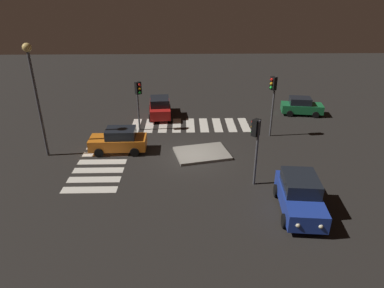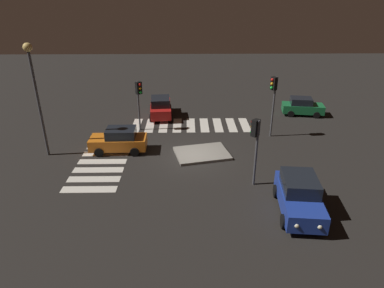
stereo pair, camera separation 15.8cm
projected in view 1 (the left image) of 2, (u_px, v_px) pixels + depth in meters
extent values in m
plane|color=black|center=(192.00, 157.00, 23.27)|extent=(80.00, 80.00, 0.00)
cube|color=gray|center=(202.00, 153.00, 23.60)|extent=(4.13, 3.45, 0.18)
cube|color=#1E389E|center=(299.00, 199.00, 17.33)|extent=(2.30, 4.51, 0.89)
cube|color=black|center=(300.00, 183.00, 17.23)|extent=(1.92, 2.39, 0.72)
cylinder|color=black|center=(324.00, 223.00, 16.22)|extent=(0.32, 0.72, 0.70)
cylinder|color=black|center=(285.00, 221.00, 16.35)|extent=(0.32, 0.72, 0.70)
cylinder|color=black|center=(310.00, 192.00, 18.65)|extent=(0.32, 0.72, 0.70)
cylinder|color=black|center=(277.00, 191.00, 18.78)|extent=(0.32, 0.72, 0.70)
sphere|color=#F2EABF|center=(321.00, 226.00, 15.37)|extent=(0.23, 0.23, 0.23)
sphere|color=#F2EABF|center=(298.00, 225.00, 15.44)|extent=(0.23, 0.23, 0.23)
cube|color=#196B38|center=(302.00, 108.00, 30.86)|extent=(3.83, 2.10, 0.74)
cube|color=black|center=(300.00, 101.00, 30.60)|extent=(2.06, 1.69, 0.60)
cylinder|color=black|center=(312.00, 109.00, 31.55)|extent=(0.61, 0.30, 0.58)
cylinder|color=black|center=(316.00, 115.00, 30.18)|extent=(0.61, 0.30, 0.58)
cylinder|color=black|center=(288.00, 108.00, 31.82)|extent=(0.61, 0.30, 0.58)
cylinder|color=black|center=(290.00, 114.00, 30.45)|extent=(0.61, 0.30, 0.58)
sphere|color=#F2EABF|center=(321.00, 107.00, 31.03)|extent=(0.19, 0.19, 0.19)
sphere|color=#F2EABF|center=(323.00, 110.00, 30.26)|extent=(0.19, 0.19, 0.19)
cube|color=red|center=(160.00, 109.00, 30.37)|extent=(2.07, 4.24, 0.84)
cube|color=black|center=(160.00, 102.00, 29.82)|extent=(1.76, 2.22, 0.68)
cylinder|color=black|center=(151.00, 109.00, 31.60)|extent=(0.29, 0.68, 0.66)
cylinder|color=black|center=(169.00, 108.00, 31.76)|extent=(0.29, 0.68, 0.66)
cylinder|color=black|center=(150.00, 118.00, 29.30)|extent=(0.29, 0.68, 0.66)
cylinder|color=black|center=(170.00, 117.00, 29.45)|extent=(0.29, 0.68, 0.66)
sphere|color=#F2EABF|center=(155.00, 102.00, 32.15)|extent=(0.22, 0.22, 0.22)
sphere|color=#F2EABF|center=(165.00, 102.00, 32.23)|extent=(0.22, 0.22, 0.22)
cube|color=orange|center=(118.00, 143.00, 23.82)|extent=(3.94, 1.74, 0.80)
cube|color=black|center=(121.00, 133.00, 23.52)|extent=(2.03, 1.56, 0.65)
cylinder|color=black|center=(99.00, 153.00, 23.18)|extent=(0.63, 0.24, 0.63)
cylinder|color=black|center=(104.00, 143.00, 24.67)|extent=(0.63, 0.24, 0.63)
cylinder|color=black|center=(135.00, 152.00, 23.26)|extent=(0.63, 0.24, 0.63)
cylinder|color=black|center=(137.00, 142.00, 24.76)|extent=(0.63, 0.24, 0.63)
sphere|color=#F2EABF|center=(89.00, 146.00, 23.33)|extent=(0.21, 0.21, 0.21)
sphere|color=#F2EABF|center=(92.00, 140.00, 24.17)|extent=(0.21, 0.21, 0.21)
cylinder|color=#47474C|center=(256.00, 154.00, 19.24)|extent=(0.14, 0.14, 4.04)
cube|color=black|center=(256.00, 128.00, 18.70)|extent=(0.54, 0.54, 0.96)
sphere|color=red|center=(253.00, 122.00, 18.70)|extent=(0.22, 0.22, 0.22)
sphere|color=orange|center=(253.00, 127.00, 18.83)|extent=(0.22, 0.22, 0.22)
sphere|color=green|center=(252.00, 132.00, 18.95)|extent=(0.22, 0.22, 0.22)
cylinder|color=#47474C|center=(273.00, 107.00, 25.63)|extent=(0.14, 0.14, 4.72)
cube|color=black|center=(273.00, 83.00, 24.76)|extent=(0.50, 0.54, 0.96)
sphere|color=red|center=(272.00, 80.00, 24.54)|extent=(0.22, 0.22, 0.22)
sphere|color=orange|center=(271.00, 84.00, 24.67)|extent=(0.22, 0.22, 0.22)
sphere|color=green|center=(271.00, 88.00, 24.79)|extent=(0.22, 0.22, 0.22)
cylinder|color=#47474C|center=(138.00, 106.00, 26.88)|extent=(0.14, 0.14, 4.04)
cube|color=black|center=(138.00, 88.00, 26.11)|extent=(0.54, 0.53, 0.96)
sphere|color=red|center=(139.00, 85.00, 25.85)|extent=(0.22, 0.22, 0.22)
sphere|color=orange|center=(140.00, 89.00, 25.98)|extent=(0.22, 0.22, 0.22)
sphere|color=green|center=(140.00, 92.00, 26.10)|extent=(0.22, 0.22, 0.22)
cylinder|color=#47474C|center=(39.00, 106.00, 22.04)|extent=(0.18, 0.18, 7.13)
sphere|color=#F9D172|center=(27.00, 48.00, 20.47)|extent=(0.56, 0.56, 0.56)
cube|color=silver|center=(244.00, 125.00, 28.74)|extent=(0.70, 3.20, 0.02)
cube|color=silver|center=(231.00, 125.00, 28.72)|extent=(0.70, 3.20, 0.02)
cube|color=silver|center=(217.00, 125.00, 28.69)|extent=(0.70, 3.20, 0.02)
cube|color=silver|center=(204.00, 125.00, 28.67)|extent=(0.70, 3.20, 0.02)
cube|color=silver|center=(190.00, 125.00, 28.64)|extent=(0.70, 3.20, 0.02)
cube|color=silver|center=(177.00, 125.00, 28.62)|extent=(0.70, 3.20, 0.02)
cube|color=silver|center=(163.00, 125.00, 28.59)|extent=(0.70, 3.20, 0.02)
cube|color=silver|center=(150.00, 126.00, 28.57)|extent=(0.70, 3.20, 0.02)
cube|color=silver|center=(136.00, 126.00, 28.54)|extent=(0.70, 3.20, 0.02)
cube|color=silver|center=(115.00, 135.00, 26.78)|extent=(3.20, 0.70, 0.02)
cube|color=silver|center=(112.00, 141.00, 25.74)|extent=(3.20, 0.70, 0.02)
cube|color=silver|center=(109.00, 147.00, 24.69)|extent=(3.20, 0.70, 0.02)
cube|color=silver|center=(106.00, 154.00, 23.65)|extent=(3.20, 0.70, 0.02)
cube|color=silver|center=(102.00, 162.00, 22.61)|extent=(3.20, 0.70, 0.02)
cube|color=silver|center=(98.00, 170.00, 21.56)|extent=(3.20, 0.70, 0.02)
cube|color=silver|center=(94.00, 180.00, 20.52)|extent=(3.20, 0.70, 0.02)
cube|color=silver|center=(89.00, 190.00, 19.48)|extent=(3.20, 0.70, 0.02)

